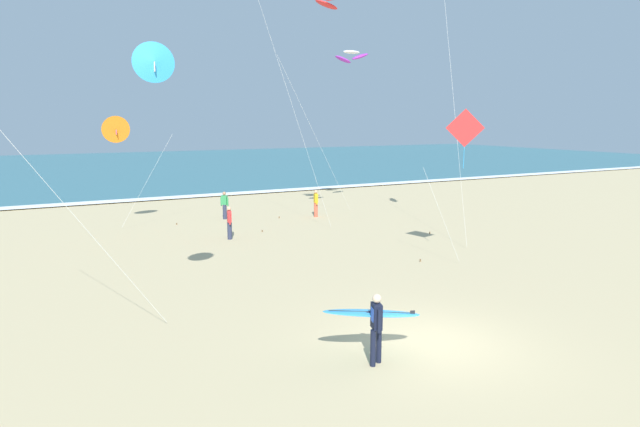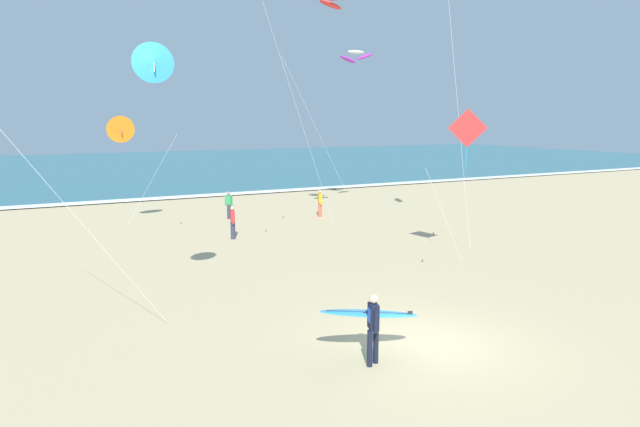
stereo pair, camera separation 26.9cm
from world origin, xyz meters
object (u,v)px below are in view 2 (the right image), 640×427
kite_delta_amber_far (121,129)px  bystander_green_top (229,205)px  kite_diamond_scarlet_low (467,131)px  bystander_yellow_top (320,203)px  surfer_lead (371,319)px  kite_delta_cobalt_distant (152,63)px  kite_arc_ivory_near (356,56)px  bystander_red_top (233,222)px

kite_delta_amber_far → bystander_green_top: 7.18m
kite_diamond_scarlet_low → bystander_yellow_top: size_ratio=3.81×
surfer_lead → bystander_yellow_top: surfer_lead is taller
kite_delta_cobalt_distant → bystander_yellow_top: size_ratio=4.82×
kite_delta_cobalt_distant → bystander_yellow_top: bearing=49.0°
bystander_green_top → bystander_yellow_top: 5.28m
kite_delta_amber_far → kite_delta_cobalt_distant: 14.93m
kite_delta_cobalt_distant → kite_delta_amber_far: bearing=86.2°
kite_arc_ivory_near → kite_delta_amber_far: 14.16m
surfer_lead → kite_delta_amber_far: kite_delta_amber_far is taller
surfer_lead → kite_arc_ivory_near: kite_arc_ivory_near is taller
kite_arc_ivory_near → kite_delta_amber_far: bearing=177.8°
bystander_yellow_top → bystander_red_top: 7.38m
surfer_lead → bystander_yellow_top: bearing=66.6°
kite_diamond_scarlet_low → bystander_yellow_top: (-0.06, 12.16, -4.41)m
kite_delta_cobalt_distant → kite_diamond_scarlet_low: bearing=6.1°
kite_arc_ivory_near → bystander_red_top: kite_arc_ivory_near is taller
kite_delta_amber_far → bystander_red_top: kite_delta_amber_far is taller
surfer_lead → bystander_yellow_top: 19.65m
surfer_lead → kite_diamond_scarlet_low: (7.88, 5.87, 4.17)m
kite_delta_amber_far → bystander_yellow_top: bearing=-7.3°
kite_delta_amber_far → kite_arc_ivory_near: bearing=-2.2°
surfer_lead → kite_delta_cobalt_distant: size_ratio=0.32×
surfer_lead → kite_delta_amber_far: (-2.87, 19.39, 4.10)m
kite_delta_amber_far → kite_diamond_scarlet_low: size_ratio=0.97×
kite_arc_ivory_near → bystander_yellow_top: kite_arc_ivory_near is taller
bystander_red_top → bystander_green_top: bearing=74.3°
kite_delta_cobalt_distant → bystander_green_top: (6.69, 15.19, -6.26)m
bystander_green_top → bystander_red_top: (-1.50, -5.32, 0.00)m
kite_delta_amber_far → bystander_green_top: bearing=4.1°
bystander_yellow_top → bystander_red_top: size_ratio=1.00×
bystander_red_top → kite_arc_ivory_near: bearing=25.2°
bystander_yellow_top → surfer_lead: bearing=-113.4°
bystander_yellow_top → kite_diamond_scarlet_low: bearing=-89.7°
surfer_lead → kite_delta_amber_far: size_ratio=0.42×
surfer_lead → kite_arc_ivory_near: size_ratio=0.25×
kite_delta_cobalt_distant → bystander_yellow_top: 18.85m
surfer_lead → bystander_yellow_top: (7.81, 18.03, -0.24)m
kite_diamond_scarlet_low → bystander_yellow_top: kite_diamond_scarlet_low is taller
kite_arc_ivory_near → kite_delta_cobalt_distant: 20.46m
surfer_lead → kite_delta_amber_far: 20.03m
kite_diamond_scarlet_low → kite_delta_cobalt_distant: 11.94m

